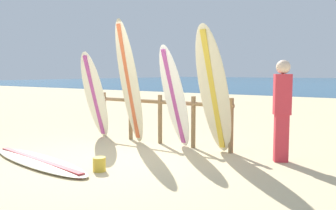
{
  "coord_description": "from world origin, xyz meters",
  "views": [
    {
      "loc": [
        4.13,
        -4.53,
        1.5
      ],
      "look_at": [
        -0.17,
        1.85,
        0.8
      ],
      "focal_mm": 37.99,
      "sensor_mm": 36.0,
      "label": 1
    }
  ],
  "objects_px": {
    "surfboard_leaning_center": "(214,92)",
    "surfboard_lying_on_sand": "(38,161)",
    "sand_bucket": "(99,164)",
    "beachgoer_standing": "(282,106)",
    "surfboard_leaning_center_left": "(175,97)",
    "surfboard_rack": "(160,113)",
    "surfboard_leaning_far_left": "(95,96)",
    "surfboard_leaning_left": "(129,83)"
  },
  "relations": [
    {
      "from": "surfboard_leaning_center",
      "to": "surfboard_lying_on_sand",
      "type": "relative_size",
      "value": 0.82
    },
    {
      "from": "sand_bucket",
      "to": "beachgoer_standing",
      "type": "bearing_deg",
      "value": 45.46
    },
    {
      "from": "surfboard_leaning_center_left",
      "to": "beachgoer_standing",
      "type": "distance_m",
      "value": 2.05
    },
    {
      "from": "surfboard_rack",
      "to": "surfboard_leaning_far_left",
      "type": "height_order",
      "value": "surfboard_leaning_far_left"
    },
    {
      "from": "surfboard_leaning_far_left",
      "to": "surfboard_leaning_center_left",
      "type": "xyz_separation_m",
      "value": [
        2.02,
        0.15,
        0.04
      ]
    },
    {
      "from": "sand_bucket",
      "to": "surfboard_leaning_left",
      "type": "bearing_deg",
      "value": 117.17
    },
    {
      "from": "surfboard_rack",
      "to": "beachgoer_standing",
      "type": "bearing_deg",
      "value": -2.84
    },
    {
      "from": "surfboard_leaning_left",
      "to": "sand_bucket",
      "type": "bearing_deg",
      "value": -62.83
    },
    {
      "from": "beachgoer_standing",
      "to": "surfboard_rack",
      "type": "bearing_deg",
      "value": 177.16
    },
    {
      "from": "surfboard_rack",
      "to": "surfboard_lying_on_sand",
      "type": "height_order",
      "value": "surfboard_rack"
    },
    {
      "from": "surfboard_leaning_center",
      "to": "sand_bucket",
      "type": "relative_size",
      "value": 10.65
    },
    {
      "from": "surfboard_rack",
      "to": "sand_bucket",
      "type": "xyz_separation_m",
      "value": [
        0.48,
        -2.27,
        -0.53
      ]
    },
    {
      "from": "surfboard_leaning_left",
      "to": "beachgoer_standing",
      "type": "height_order",
      "value": "surfboard_leaning_left"
    },
    {
      "from": "surfboard_lying_on_sand",
      "to": "surfboard_leaning_far_left",
      "type": "bearing_deg",
      "value": 110.03
    },
    {
      "from": "surfboard_leaning_far_left",
      "to": "surfboard_leaning_center",
      "type": "bearing_deg",
      "value": 0.46
    },
    {
      "from": "surfboard_rack",
      "to": "surfboard_leaning_center",
      "type": "height_order",
      "value": "surfboard_leaning_center"
    },
    {
      "from": "surfboard_leaning_left",
      "to": "surfboard_leaning_center",
      "type": "xyz_separation_m",
      "value": [
        1.93,
        0.02,
        -0.13
      ]
    },
    {
      "from": "surfboard_leaning_far_left",
      "to": "surfboard_lying_on_sand",
      "type": "relative_size",
      "value": 0.69
    },
    {
      "from": "surfboard_leaning_center",
      "to": "surfboard_lying_on_sand",
      "type": "distance_m",
      "value": 3.22
    },
    {
      "from": "surfboard_leaning_far_left",
      "to": "beachgoer_standing",
      "type": "height_order",
      "value": "surfboard_leaning_far_left"
    },
    {
      "from": "beachgoer_standing",
      "to": "sand_bucket",
      "type": "xyz_separation_m",
      "value": [
        -2.11,
        -2.15,
        -0.83
      ]
    },
    {
      "from": "surfboard_leaning_center_left",
      "to": "sand_bucket",
      "type": "height_order",
      "value": "surfboard_leaning_center_left"
    },
    {
      "from": "surfboard_leaning_center_left",
      "to": "beachgoer_standing",
      "type": "relative_size",
      "value": 1.19
    },
    {
      "from": "surfboard_leaning_center_left",
      "to": "sand_bucket",
      "type": "relative_size",
      "value": 9.31
    },
    {
      "from": "surfboard_lying_on_sand",
      "to": "surfboard_leaning_center_left",
      "type": "bearing_deg",
      "value": 60.09
    },
    {
      "from": "surfboard_rack",
      "to": "surfboard_leaning_center_left",
      "type": "distance_m",
      "value": 0.72
    },
    {
      "from": "sand_bucket",
      "to": "surfboard_lying_on_sand",
      "type": "bearing_deg",
      "value": -169.82
    },
    {
      "from": "surfboard_rack",
      "to": "surfboard_leaning_center",
      "type": "relative_size",
      "value": 1.44
    },
    {
      "from": "surfboard_rack",
      "to": "beachgoer_standing",
      "type": "distance_m",
      "value": 2.61
    },
    {
      "from": "beachgoer_standing",
      "to": "sand_bucket",
      "type": "height_order",
      "value": "beachgoer_standing"
    },
    {
      "from": "surfboard_leaning_center",
      "to": "sand_bucket",
      "type": "xyz_separation_m",
      "value": [
        -0.99,
        -1.86,
        -1.05
      ]
    },
    {
      "from": "surfboard_leaning_center",
      "to": "beachgoer_standing",
      "type": "relative_size",
      "value": 1.36
    },
    {
      "from": "beachgoer_standing",
      "to": "surfboard_leaning_center_left",
      "type": "bearing_deg",
      "value": -175.74
    },
    {
      "from": "surfboard_leaning_far_left",
      "to": "surfboard_leaning_center_left",
      "type": "relative_size",
      "value": 0.96
    },
    {
      "from": "surfboard_leaning_center_left",
      "to": "surfboard_leaning_center",
      "type": "bearing_deg",
      "value": -8.14
    },
    {
      "from": "surfboard_leaning_far_left",
      "to": "surfboard_leaning_center",
      "type": "relative_size",
      "value": 0.84
    },
    {
      "from": "surfboard_leaning_far_left",
      "to": "sand_bucket",
      "type": "relative_size",
      "value": 8.97
    },
    {
      "from": "surfboard_leaning_far_left",
      "to": "surfboard_lying_on_sand",
      "type": "bearing_deg",
      "value": -69.97
    },
    {
      "from": "surfboard_lying_on_sand",
      "to": "beachgoer_standing",
      "type": "bearing_deg",
      "value": 35.49
    },
    {
      "from": "surfboard_rack",
      "to": "beachgoer_standing",
      "type": "xyz_separation_m",
      "value": [
        2.59,
        -0.13,
        0.3
      ]
    },
    {
      "from": "surfboard_leaning_left",
      "to": "surfboard_leaning_center_left",
      "type": "bearing_deg",
      "value": 8.37
    },
    {
      "from": "surfboard_leaning_far_left",
      "to": "surfboard_leaning_center_left",
      "type": "distance_m",
      "value": 2.03
    }
  ]
}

